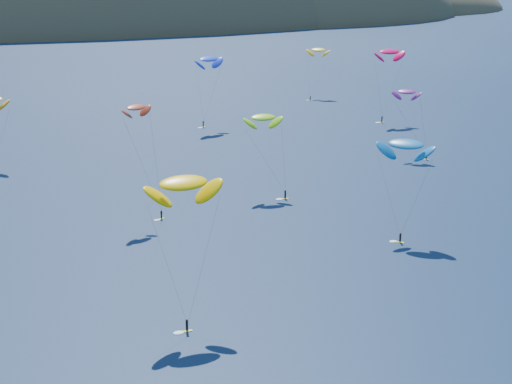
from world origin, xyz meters
The scene contains 9 objects.
island centered at (39.40, 562.36, -10.74)m, with size 730.00×300.00×210.00m.
kitesurfer_2 centered at (-16.55, 56.17, 20.09)m, with size 11.17×10.07×23.18m.
kitesurfer_3 centered at (13.53, 106.95, 16.71)m, with size 8.83×11.01×19.13m.
kitesurfer_4 centered at (18.96, 172.77, 20.60)m, with size 11.26×8.71×23.49m.
kitesurfer_5 centered at (30.72, 74.45, 17.27)m, with size 11.14×11.87×20.21m.
kitesurfer_6 centered at (59.75, 123.92, 16.66)m, with size 8.00×12.07×18.77m.
kitesurfer_8 centered at (75.62, 162.57, 21.67)m, with size 10.46×7.22×24.62m.
kitesurfer_9 centered at (-15.56, 101.24, 22.06)m, with size 7.38×9.36×24.01m.
kitesurfer_11 centered at (70.75, 207.48, 16.96)m, with size 11.95×13.83×19.35m.
Camera 1 is at (-38.19, -39.80, 51.80)m, focal length 50.00 mm.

